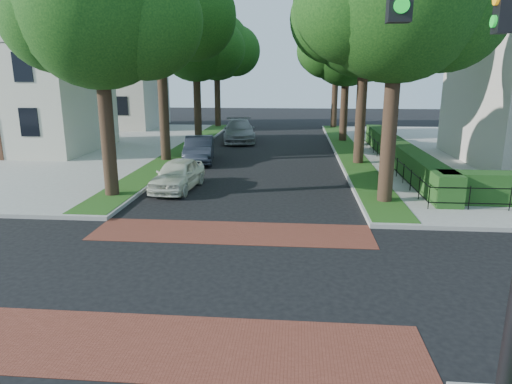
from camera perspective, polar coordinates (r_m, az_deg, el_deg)
ground at (r=11.85m, az=-5.22°, el=-10.24°), size 120.00×120.00×0.00m
crosswalk_far at (r=14.78m, az=-3.04°, el=-5.08°), size 9.00×2.20×0.01m
crosswalk_near at (r=9.11m, az=-8.94°, el=-18.56°), size 9.00×2.20×0.01m
grass_strip_ne at (r=30.26m, az=11.46°, el=5.08°), size 1.60×29.80×0.02m
grass_strip_nw at (r=30.97m, az=-8.90°, el=5.40°), size 1.60×29.80×0.02m
tree_right_mid at (r=26.27m, az=13.80°, el=20.73°), size 8.25×7.09×11.22m
tree_right_far at (r=35.05m, az=11.44°, el=17.39°), size 7.25×6.23×9.74m
tree_right_back at (r=44.03m, az=10.17°, el=17.26°), size 7.50×6.45×10.20m
tree_left_near at (r=19.43m, az=-18.62°, el=20.62°), size 7.50×6.45×10.20m
tree_left_mid at (r=27.08m, az=-11.67°, el=21.40°), size 8.00×6.88×11.48m
tree_left_far at (r=35.65m, az=-7.33°, el=17.84°), size 7.00×6.02×9.86m
tree_left_back at (r=44.51m, az=-4.77°, el=17.59°), size 7.75×6.66×10.44m
hedge_main_road at (r=26.55m, az=17.42°, el=4.71°), size 1.00×18.00×1.20m
fence_main_road at (r=26.41m, az=15.69°, el=4.45°), size 0.06×18.00×0.90m
house_left_near at (r=33.51m, az=-27.21°, el=13.08°), size 10.00×9.00×10.14m
house_left_far at (r=46.03m, az=-17.85°, el=13.91°), size 10.00×9.00×10.14m
parked_car_front at (r=20.38m, az=-9.77°, el=2.17°), size 1.92×4.10×1.36m
parked_car_middle at (r=26.80m, az=-7.13°, el=5.32°), size 2.19×4.66×1.48m
parked_car_rear at (r=34.82m, az=-2.13°, el=7.65°), size 3.04×5.91×1.64m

